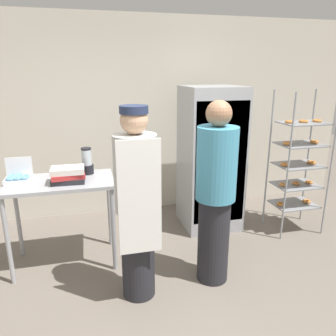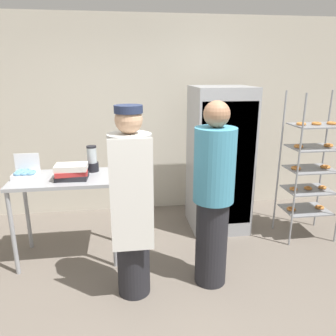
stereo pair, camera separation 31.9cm
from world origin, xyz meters
The scene contains 10 objects.
ground_plane centered at (0.00, 0.00, 0.00)m, with size 14.00×14.00×0.00m, color #6B6056.
back_wall centered at (0.00, 2.41, 1.36)m, with size 6.40×0.12×2.72m, color beige.
refrigerator centered at (0.79, 1.62, 0.91)m, with size 0.71×0.74×1.82m.
baking_rack centered at (1.80, 1.21, 0.88)m, with size 0.61×0.46×1.78m.
prep_counter centered at (-1.03, 1.11, 0.81)m, with size 1.07×0.61×0.93m.
donut_box centered at (-1.42, 1.14, 0.98)m, with size 0.25×0.20×0.24m.
blender_pitcher centered at (-0.76, 1.28, 1.06)m, with size 0.13×0.13×0.29m.
binder_stack centered at (-0.94, 1.03, 1.01)m, with size 0.34×0.24×0.16m.
person_baker centered at (-0.36, 0.39, 0.90)m, with size 0.37×0.39×1.74m.
person_customer centered at (0.39, 0.46, 0.90)m, with size 0.37×0.37×1.76m.
Camera 1 is at (-0.73, -2.19, 2.00)m, focal length 35.00 mm.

